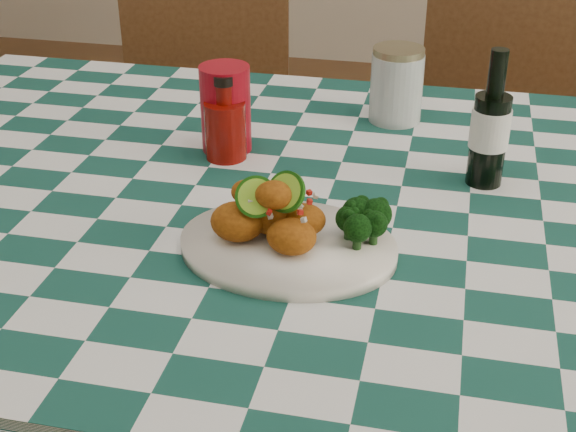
% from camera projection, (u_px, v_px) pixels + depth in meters
% --- Properties ---
extents(dining_table, '(1.66, 1.06, 0.79)m').
position_uv_depth(dining_table, '(322.00, 401.00, 1.38)').
color(dining_table, '#15473C').
rests_on(dining_table, ground).
extents(plate, '(0.30, 0.24, 0.02)m').
position_uv_depth(plate, '(288.00, 247.00, 1.05)').
color(plate, white).
rests_on(plate, dining_table).
extents(fried_chicken_pile, '(0.13, 0.10, 0.09)m').
position_uv_depth(fried_chicken_pile, '(276.00, 211.00, 1.03)').
color(fried_chicken_pile, '#A0530F').
rests_on(fried_chicken_pile, plate).
extents(broccoli_side, '(0.07, 0.07, 0.06)m').
position_uv_depth(broccoli_side, '(354.00, 225.00, 1.02)').
color(broccoli_side, black).
rests_on(broccoli_side, plate).
extents(red_tumbler, '(0.09, 0.09, 0.14)m').
position_uv_depth(red_tumbler, '(226.00, 109.00, 1.30)').
color(red_tumbler, maroon).
rests_on(red_tumbler, dining_table).
extents(ketchup_bottle, '(0.08, 0.08, 0.14)m').
position_uv_depth(ketchup_bottle, '(225.00, 117.00, 1.28)').
color(ketchup_bottle, '#6D0B05').
rests_on(ketchup_bottle, dining_table).
extents(mason_jar, '(0.10, 0.10, 0.13)m').
position_uv_depth(mason_jar, '(397.00, 85.00, 1.42)').
color(mason_jar, '#B2BCBA').
rests_on(mason_jar, dining_table).
extents(beer_bottle, '(0.08, 0.08, 0.21)m').
position_uv_depth(beer_bottle, '(491.00, 119.00, 1.18)').
color(beer_bottle, black).
rests_on(beer_bottle, dining_table).
extents(wooden_chair_left, '(0.49, 0.51, 0.93)m').
position_uv_depth(wooden_chair_left, '(201.00, 169.00, 2.01)').
color(wooden_chair_left, '#472814').
rests_on(wooden_chair_left, ground).
extents(wooden_chair_right, '(0.51, 0.53, 1.02)m').
position_uv_depth(wooden_chair_right, '(500.00, 182.00, 1.85)').
color(wooden_chair_right, '#472814').
rests_on(wooden_chair_right, ground).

